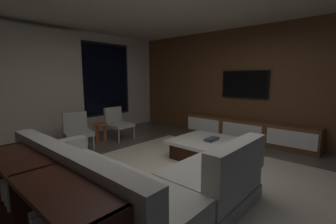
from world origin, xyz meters
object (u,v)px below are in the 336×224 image
(accent_chair_near_window, at_px, (117,122))
(media_console, at_px, (247,131))
(coffee_table, at_px, (207,149))
(side_stool, at_px, (100,127))
(mounted_tv, at_px, (244,84))
(book_stack_on_coffee_table, at_px, (211,139))
(console_table_behind_couch, at_px, (37,206))
(accent_chair_by_curtain, at_px, (77,129))
(sectional_couch, at_px, (130,186))

(accent_chair_near_window, height_order, media_console, accent_chair_near_window)
(coffee_table, relative_size, side_stool, 2.52)
(coffee_table, xyz_separation_m, media_console, (1.61, -0.09, 0.06))
(coffee_table, xyz_separation_m, mounted_tv, (1.80, 0.10, 1.16))
(side_stool, bearing_deg, coffee_table, -72.60)
(side_stool, xyz_separation_m, media_console, (2.37, -2.51, -0.12))
(media_console, relative_size, mounted_tv, 2.71)
(book_stack_on_coffee_table, xyz_separation_m, accent_chair_near_window, (-0.29, 2.49, 0.05))
(accent_chair_near_window, xyz_separation_m, mounted_tv, (2.08, -2.29, 0.92))
(side_stool, bearing_deg, media_console, -46.63)
(console_table_behind_couch, bearing_deg, accent_chair_by_curtain, 56.89)
(mounted_tv, height_order, console_table_behind_couch, mounted_tv)
(sectional_couch, bearing_deg, mounted_tv, 5.68)
(side_stool, bearing_deg, mounted_tv, -42.17)
(coffee_table, bearing_deg, console_table_behind_couch, -177.20)
(coffee_table, distance_m, book_stack_on_coffee_table, 0.22)
(sectional_couch, relative_size, side_stool, 5.43)
(media_console, xyz_separation_m, mounted_tv, (0.18, 0.20, 1.10))
(sectional_couch, relative_size, console_table_behind_couch, 1.19)
(sectional_couch, distance_m, coffee_table, 2.08)
(media_console, bearing_deg, coffee_table, 176.66)
(sectional_couch, xyz_separation_m, accent_chair_by_curtain, (0.72, 2.64, 0.14))
(sectional_couch, xyz_separation_m, media_console, (3.67, 0.18, -0.04))
(accent_chair_by_curtain, bearing_deg, coffee_table, -60.60)
(sectional_couch, xyz_separation_m, coffee_table, (2.06, 0.28, -0.10))
(book_stack_on_coffee_table, bearing_deg, side_stool, 106.79)
(mounted_tv, bearing_deg, side_stool, 137.83)
(coffee_table, relative_size, accent_chair_near_window, 1.49)
(sectional_couch, height_order, coffee_table, sectional_couch)
(book_stack_on_coffee_table, relative_size, side_stool, 0.64)
(media_console, bearing_deg, side_stool, 133.37)
(sectional_couch, xyz_separation_m, mounted_tv, (3.85, 0.38, 1.06))
(accent_chair_by_curtain, relative_size, mounted_tv, 0.68)
(side_stool, relative_size, console_table_behind_couch, 0.22)
(accent_chair_by_curtain, bearing_deg, side_stool, 4.96)
(book_stack_on_coffee_table, xyz_separation_m, console_table_behind_couch, (-2.97, -0.05, 0.03))
(accent_chair_by_curtain, distance_m, console_table_behind_couch, 3.00)
(accent_chair_by_curtain, relative_size, side_stool, 1.70)
(sectional_couch, relative_size, media_console, 0.81)
(accent_chair_near_window, bearing_deg, console_table_behind_couch, -136.56)
(book_stack_on_coffee_table, bearing_deg, accent_chair_near_window, 96.58)
(accent_chair_by_curtain, height_order, media_console, accent_chair_by_curtain)
(accent_chair_near_window, distance_m, media_console, 3.14)
(accent_chair_by_curtain, xyz_separation_m, media_console, (2.95, -2.46, -0.18))
(console_table_behind_couch, bearing_deg, side_stool, 49.16)
(coffee_table, height_order, media_console, media_console)
(sectional_couch, bearing_deg, accent_chair_near_window, 56.49)
(book_stack_on_coffee_table, height_order, media_console, media_console)
(accent_chair_near_window, bearing_deg, media_console, -52.63)
(coffee_table, xyz_separation_m, accent_chair_by_curtain, (-1.33, 2.37, 0.25))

